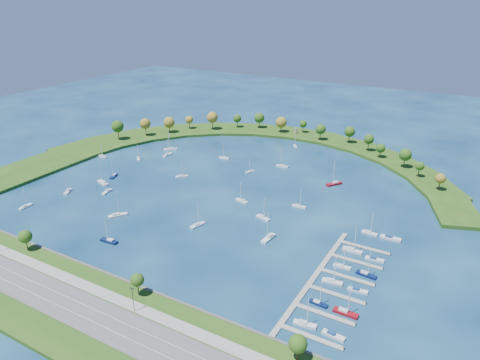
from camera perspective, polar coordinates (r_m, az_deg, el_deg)
The scene contains 40 objects.
ground at distance 268.03m, azimuth -1.46°, elevation -0.94°, with size 700.00×700.00×0.00m, color #082448.
south_shoreline at distance 187.93m, azimuth -21.90°, elevation -13.81°, with size 420.00×43.10×11.60m.
breakwater at distance 329.23m, azimuth -3.96°, elevation 3.81°, with size 286.74×247.64×2.00m.
breakwater_trees at distance 348.22m, azimuth 1.87°, elevation 6.61°, with size 236.80×96.11×15.09m.
harbor_tower at distance 366.70m, azimuth 7.11°, elevation 6.23°, with size 2.60×2.60×4.46m.
dock_system at distance 188.11m, azimuth 11.54°, elevation -12.63°, with size 24.28×82.00×1.60m.
moored_boat_0 at distance 290.18m, azimuth 1.30°, elevation 1.15°, with size 4.74×6.56×9.55m.
moored_boat_1 at distance 276.89m, azimuth 11.89°, elevation -0.42°, with size 8.24×10.16×15.20m.
moored_boat_2 at distance 249.46m, azimuth 0.24°, elevation -2.60°, with size 8.09×3.75×11.48m.
moored_boat_3 at distance 341.10m, azimuth 7.02°, elevation 4.35°, with size 5.29×6.54×9.78m.
moored_boat_4 at distance 331.77m, azimuth -17.06°, elevation 2.96°, with size 7.48×2.57×10.81m.
moored_boat_5 at distance 300.20m, azimuth 5.40°, elevation 1.83°, with size 8.32×3.24×11.91m.
moored_boat_6 at distance 225.31m, azimuth -5.41°, elevation -5.66°, with size 4.54×8.73×12.35m.
moored_boat_7 at distance 320.36m, azimuth -12.78°, elevation 2.71°, with size 6.58×6.90×10.96m.
moored_boat_8 at distance 335.17m, azimuth -8.82°, elevation 3.94°, with size 9.39×7.86×14.18m.
moored_boat_9 at distance 242.02m, azimuth -15.29°, elevation -4.30°, with size 7.48×9.59×14.19m.
moored_boat_10 at distance 269.31m, azimuth -25.61°, elevation -3.01°, with size 2.45×7.74×11.26m.
moored_boat_11 at distance 245.33m, azimuth 7.51°, elevation -3.27°, with size 7.75×3.01×11.10m.
moored_boat_12 at distance 284.93m, azimuth -17.03°, elevation -0.29°, with size 10.17×5.65×14.41m.
moored_boat_13 at distance 219.59m, azimuth -16.30°, elevation -7.38°, with size 9.13×3.27×13.15m.
moored_boat_14 at distance 324.03m, azimuth -9.20°, elevation 3.23°, with size 2.76×8.28×12.00m.
moored_boat_15 at distance 213.46m, azimuth 3.63°, elevation -7.32°, with size 3.38×9.84×14.22m.
moored_boat_16 at distance 293.58m, azimuth -15.74°, elevation 0.54°, with size 4.94×8.30×11.80m.
moored_boat_17 at distance 313.84m, azimuth -2.01°, elevation 2.86°, with size 7.57×2.68×10.92m.
moored_boat_18 at distance 272.04m, azimuth -16.56°, elevation -1.36°, with size 3.50×8.13×11.57m.
moored_boat_19 at distance 284.63m, azimuth -7.44°, elevation 0.52°, with size 6.98×7.19×11.51m.
moored_boat_20 at distance 231.65m, azimuth 2.94°, elevation -4.74°, with size 8.62×4.48×12.20m.
moored_boat_21 at distance 279.62m, azimuth -21.05°, elevation -1.31°, with size 5.59×8.12×11.72m.
docked_boat_0 at distance 166.18m, azimuth 8.24°, elevation -17.60°, with size 8.46×3.41×12.08m.
docked_boat_1 at distance 163.79m, azimuth 11.76°, elevation -18.75°, with size 8.17×2.89×1.63m.
docked_boat_2 at distance 175.96m, azimuth 9.93°, elevation -15.10°, with size 7.32×2.43×10.61m.
docked_boat_3 at distance 173.47m, azimuth 13.26°, elevation -16.02°, with size 9.21×2.72×13.47m.
docked_boat_4 at distance 187.97m, azimuth 11.64°, elevation -12.46°, with size 8.51×3.30×12.19m.
docked_boat_5 at distance 185.67m, azimuth 14.71°, elevation -13.41°, with size 7.90×3.14×1.57m.
docked_boat_6 at distance 197.93m, azimuth 12.84°, elevation -10.60°, with size 7.50×2.79×10.77m.
docked_boat_7 at distance 195.28m, azimuth 15.75°, elevation -11.42°, with size 8.67×3.25×12.44m.
docked_boat_8 at distance 209.99m, azimuth 14.09°, elevation -8.60°, with size 8.96×2.62×13.12m.
docked_boat_9 at distance 206.42m, azimuth 16.71°, elevation -9.62°, with size 8.22×3.01×1.64m.
docked_boat_10 at distance 226.35m, azimuth 16.13°, elevation -6.41°, with size 7.79×2.65×11.26m.
docked_boat_11 at distance 224.88m, azimuth 18.57°, elevation -6.99°, with size 9.53×2.97×1.93m.
Camera 1 is at (128.13, -209.14, 108.09)m, focal length 33.56 mm.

